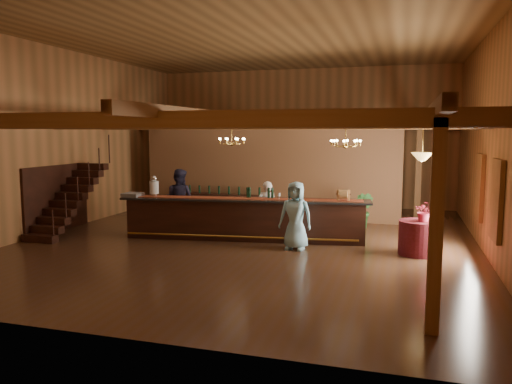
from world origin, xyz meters
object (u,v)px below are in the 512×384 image
(beverage_dispenser, at_px, (154,186))
(round_table, at_px, (419,238))
(pendant_lamp, at_px, (422,157))
(backbar_shelf, at_px, (224,206))
(guest, at_px, (296,216))
(raffle_drum, at_px, (343,194))
(chandelier_left, at_px, (232,141))
(floor_plant, at_px, (363,211))
(chandelier_right, at_px, (346,143))
(staff_second, at_px, (180,200))
(bartender, at_px, (267,208))
(tasting_bar, at_px, (244,219))

(beverage_dispenser, xyz_separation_m, round_table, (7.24, -0.15, -1.02))
(pendant_lamp, bearing_deg, round_table, 0.00)
(backbar_shelf, height_order, guest, guest)
(raffle_drum, bearing_deg, pendant_lamp, -20.86)
(chandelier_left, bearing_deg, backbar_shelf, 115.82)
(round_table, bearing_deg, floor_plant, 117.98)
(backbar_shelf, bearing_deg, round_table, -23.25)
(beverage_dispenser, relative_size, pendant_lamp, 0.67)
(guest, height_order, floor_plant, guest)
(chandelier_right, distance_m, pendant_lamp, 2.16)
(pendant_lamp, height_order, staff_second, pendant_lamp)
(backbar_shelf, relative_size, bartender, 1.87)
(tasting_bar, height_order, staff_second, staff_second)
(chandelier_right, bearing_deg, backbar_shelf, 149.34)
(beverage_dispenser, xyz_separation_m, chandelier_left, (1.94, 1.19, 1.29))
(round_table, distance_m, chandelier_left, 5.93)
(backbar_shelf, bearing_deg, staff_second, -95.43)
(tasting_bar, relative_size, raffle_drum, 20.53)
(staff_second, relative_size, guest, 1.08)
(backbar_shelf, bearing_deg, tasting_bar, -54.85)
(round_table, relative_size, bartender, 0.61)
(pendant_lamp, height_order, guest, pendant_lamp)
(beverage_dispenser, xyz_separation_m, pendant_lamp, (7.24, -0.15, 0.96))
(raffle_drum, bearing_deg, bartender, 170.51)
(beverage_dispenser, relative_size, staff_second, 0.32)
(pendant_lamp, bearing_deg, chandelier_left, 165.81)
(beverage_dispenser, xyz_separation_m, bartender, (3.09, 0.96, -0.65))
(beverage_dispenser, distance_m, chandelier_left, 2.62)
(raffle_drum, xyz_separation_m, staff_second, (-4.95, 0.33, -0.39))
(staff_second, distance_m, floor_plant, 5.65)
(tasting_bar, bearing_deg, round_table, -12.90)
(guest, bearing_deg, raffle_drum, 48.95)
(tasting_bar, relative_size, bartender, 4.38)
(pendant_lamp, bearing_deg, chandelier_right, 154.13)
(floor_plant, bearing_deg, backbar_shelf, 172.76)
(pendant_lamp, bearing_deg, tasting_bar, 174.63)
(pendant_lamp, bearing_deg, guest, -174.17)
(tasting_bar, relative_size, beverage_dispenser, 11.63)
(raffle_drum, height_order, chandelier_right, chandelier_right)
(tasting_bar, distance_m, bartender, 0.85)
(bartender, bearing_deg, pendant_lamp, 152.86)
(tasting_bar, distance_m, chandelier_right, 3.47)
(backbar_shelf, distance_m, chandelier_right, 5.66)
(staff_second, bearing_deg, chandelier_right, -173.95)
(chandelier_left, distance_m, floor_plant, 4.60)
(backbar_shelf, relative_size, floor_plant, 2.61)
(chandelier_right, distance_m, staff_second, 5.26)
(bartender, xyz_separation_m, floor_plant, (2.58, 1.86, -0.23))
(raffle_drum, height_order, bartender, bartender)
(raffle_drum, relative_size, guest, 0.19)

